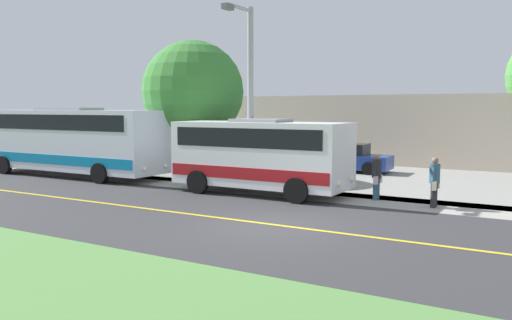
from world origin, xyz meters
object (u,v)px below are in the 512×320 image
(pedestrian_with_bags, at_px, (435,181))
(tree_curbside, at_px, (193,92))
(transit_bus_rear, at_px, (70,139))
(street_light_pole, at_px, (249,90))
(shuttle_bus_front, at_px, (261,153))
(commercial_building, at_px, (417,128))
(pedestrian_waiting, at_px, (377,175))
(parked_car_near, at_px, (346,158))

(pedestrian_with_bags, xyz_separation_m, tree_curbside, (-2.45, -11.66, 3.15))
(transit_bus_rear, relative_size, pedestrian_with_bags, 6.47)
(street_light_pole, xyz_separation_m, tree_curbside, (-2.54, -4.60, 0.07))
(pedestrian_with_bags, distance_m, tree_curbside, 12.32)
(shuttle_bus_front, height_order, commercial_building, commercial_building)
(tree_curbside, distance_m, commercial_building, 15.90)
(pedestrian_waiting, relative_size, street_light_pole, 0.23)
(pedestrian_with_bags, xyz_separation_m, street_light_pole, (0.09, -7.06, 3.08))
(commercial_building, bearing_deg, pedestrian_with_bags, 14.98)
(street_light_pole, height_order, parked_car_near, street_light_pole)
(commercial_building, bearing_deg, shuttle_bus_front, -6.45)
(pedestrian_waiting, distance_m, tree_curbside, 10.27)
(parked_car_near, bearing_deg, transit_bus_rear, -53.14)
(pedestrian_with_bags, distance_m, parked_car_near, 9.85)
(shuttle_bus_front, relative_size, street_light_pole, 0.96)
(shuttle_bus_front, bearing_deg, commercial_building, 173.55)
(transit_bus_rear, bearing_deg, tree_curbside, 118.29)
(parked_car_near, relative_size, commercial_building, 0.22)
(pedestrian_waiting, height_order, street_light_pole, street_light_pole)
(street_light_pole, xyz_separation_m, commercial_building, (-16.54, 2.66, -1.96))
(pedestrian_with_bags, xyz_separation_m, pedestrian_waiting, (-0.48, -2.09, -0.02))
(shuttle_bus_front, bearing_deg, parked_car_near, 177.47)
(pedestrian_with_bags, height_order, tree_curbside, tree_curbside)
(street_light_pole, bearing_deg, transit_bus_rear, -88.19)
(street_light_pole, xyz_separation_m, parked_car_near, (-7.94, 1.12, -3.28))
(pedestrian_waiting, xyz_separation_m, parked_car_near, (-7.37, -3.86, -0.18))
(tree_curbside, bearing_deg, street_light_pole, 61.11)
(pedestrian_waiting, bearing_deg, parked_car_near, -152.36)
(street_light_pole, distance_m, parked_car_near, 8.66)
(street_light_pole, bearing_deg, parked_car_near, 171.97)
(pedestrian_waiting, bearing_deg, transit_bus_rear, -86.59)
(pedestrian_with_bags, relative_size, parked_car_near, 0.37)
(street_light_pole, bearing_deg, pedestrian_with_bags, 90.73)
(pedestrian_with_bags, distance_m, street_light_pole, 7.71)
(parked_car_near, bearing_deg, shuttle_bus_front, -2.53)
(pedestrian_with_bags, xyz_separation_m, commercial_building, (-16.45, -4.40, 1.11))
(street_light_pole, height_order, tree_curbside, street_light_pole)
(shuttle_bus_front, distance_m, transit_bus_rear, 10.64)
(transit_bus_rear, height_order, pedestrian_with_bags, transit_bus_rear)
(transit_bus_rear, bearing_deg, shuttle_bus_front, 89.69)
(pedestrian_with_bags, relative_size, tree_curbside, 0.26)
(transit_bus_rear, distance_m, pedestrian_waiting, 14.92)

